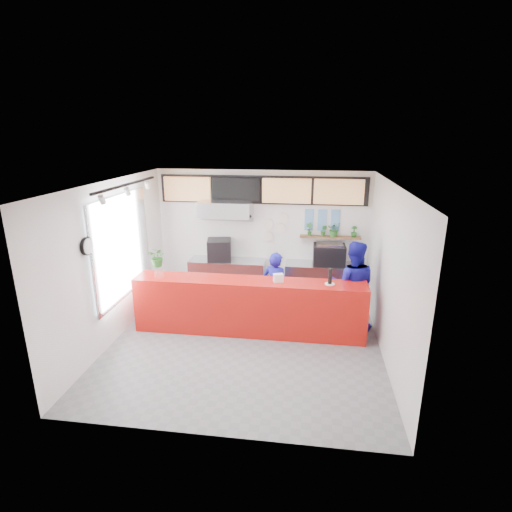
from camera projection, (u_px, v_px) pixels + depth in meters
The scene contains 46 objects.
floor at pixel (246, 342), 7.61m from camera, with size 5.00×5.00×0.00m, color slate.
ceiling at pixel (244, 183), 6.72m from camera, with size 5.00×5.00×0.00m, color silver.
wall_back at pixel (262, 234), 9.53m from camera, with size 5.00×5.00×0.00m, color white.
wall_left at pixel (114, 261), 7.49m from camera, with size 5.00×5.00×0.00m, color white.
wall_right at pixel (389, 274), 6.84m from camera, with size 5.00×5.00×0.00m, color white.
service_counter at pixel (249, 306), 7.82m from camera, with size 4.50×0.60×1.10m, color #B2120C.
cream_band at pixel (262, 187), 9.19m from camera, with size 5.00×0.02×0.80m, color beige.
prep_bench at pixel (228, 278), 9.66m from camera, with size 1.80×0.60×0.90m, color #B2B5BA.
panini_oven at pixel (219, 250), 9.48m from camera, with size 0.55×0.55×0.50m, color black.
extraction_hood at pixel (226, 209), 9.11m from camera, with size 1.20×0.70×0.35m, color #B2B5BA.
hood_lip at pixel (226, 217), 9.17m from camera, with size 1.20×0.70×0.08m, color #B2B5BA.
right_bench at pixel (324, 282), 9.36m from camera, with size 1.80×0.60×0.90m, color #B2B5BA.
espresso_machine at pixel (329, 255), 9.15m from camera, with size 0.72×0.51×0.46m, color black.
espresso_tray at pixel (330, 244), 9.07m from camera, with size 0.60×0.41×0.06m, color #B1B3B8.
herb_shelf at pixel (330, 237), 9.23m from camera, with size 1.40×0.18×0.04m, color brown.
menu_board_far_left at pixel (188, 189), 9.33m from camera, with size 1.10×0.10×0.55m, color tan.
menu_board_mid_left at pixel (236, 190), 9.18m from camera, with size 1.10×0.10×0.55m, color black.
menu_board_mid_right at pixel (287, 191), 9.03m from camera, with size 1.10×0.10×0.55m, color tan.
menu_board_far_right at pixel (339, 192), 8.88m from camera, with size 1.10×0.10×0.55m, color tan.
soffit at pixel (262, 190), 9.18m from camera, with size 4.80×0.04×0.65m, color black.
window_pane at pixel (122, 247), 7.71m from camera, with size 0.04×2.20×1.90m, color silver.
window_frame at pixel (123, 247), 7.71m from camera, with size 0.03×2.30×2.00m, color #B2B5BA.
wall_clock_rim at pixel (86, 246), 6.47m from camera, with size 0.30×0.30×0.05m, color black.
wall_clock_face at pixel (88, 246), 6.46m from camera, with size 0.26×0.26×0.02m, color white.
track_rail at pixel (127, 185), 7.01m from camera, with size 0.05×2.40×0.04m, color black.
dec_plate_a at pixel (268, 224), 9.41m from camera, with size 0.24×0.24×0.03m, color silver.
dec_plate_b at pixel (281, 228), 9.40m from camera, with size 0.24×0.24×0.03m, color silver.
dec_plate_c at pixel (268, 236), 9.49m from camera, with size 0.24×0.24×0.03m, color silver.
dec_plate_d at pixel (283, 218), 9.32m from camera, with size 0.24×0.24×0.03m, color silver.
photo_frame_a at pixel (309, 214), 9.22m from camera, with size 0.20×0.02×0.25m, color #598CBF.
photo_frame_b at pixel (322, 215), 9.18m from camera, with size 0.20×0.02×0.25m, color #598CBF.
photo_frame_c at pixel (336, 215), 9.14m from camera, with size 0.20×0.02×0.25m, color #598CBF.
photo_frame_d at pixel (309, 225), 9.29m from camera, with size 0.20×0.02×0.25m, color #598CBF.
photo_frame_e at pixel (322, 225), 9.25m from camera, with size 0.20×0.02×0.25m, color #598CBF.
photo_frame_f at pixel (335, 226), 9.21m from camera, with size 0.20×0.02×0.25m, color #598CBF.
staff_center at pixel (275, 288), 8.19m from camera, with size 0.56×0.37×1.53m, color navy.
staff_right at pixel (352, 285), 7.92m from camera, with size 0.88×0.69×1.81m, color navy.
herb_a at pixel (309, 229), 9.24m from camera, with size 0.16×0.11×0.30m, color #276523.
herb_b at pixel (324, 230), 9.20m from camera, with size 0.15×0.12×0.26m, color #276523.
herb_c at pixel (334, 229), 9.16m from camera, with size 0.31×0.27×0.34m, color #276523.
herb_d at pixel (354, 232), 9.11m from camera, with size 0.14×0.13×0.26m, color #276523.
glass_vase at pixel (159, 272), 7.79m from camera, with size 0.18×0.18×0.22m, color silver.
basil_vase at pixel (158, 257), 7.70m from camera, with size 0.35×0.30×0.39m, color #276523.
napkin_holder at pixel (278, 278), 7.55m from camera, with size 0.18×0.11×0.16m, color white.
white_plate at pixel (330, 284), 7.45m from camera, with size 0.19×0.19×0.01m, color white.
pepper_mill at pixel (330, 276), 7.41m from camera, with size 0.07×0.07×0.30m, color black.
Camera 1 is at (1.12, -6.69, 3.82)m, focal length 28.00 mm.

